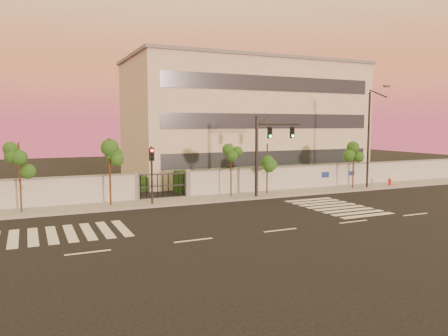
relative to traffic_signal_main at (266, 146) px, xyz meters
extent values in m
plane|color=black|center=(-4.57, -9.62, -4.01)|extent=(120.00, 120.00, 0.00)
cube|color=gray|center=(-4.57, 0.88, -3.93)|extent=(60.00, 3.00, 0.15)
cube|color=#ABADB2|center=(9.93, 2.38, -3.01)|extent=(31.00, 0.30, 2.00)
cube|color=slate|center=(9.93, 2.38, -1.95)|extent=(31.00, 0.36, 0.12)
cube|color=slate|center=(-9.57, 2.38, -2.91)|extent=(0.35, 0.35, 2.20)
cube|color=slate|center=(-5.57, 2.38, -2.91)|extent=(0.35, 0.35, 2.20)
cube|color=black|center=(4.43, 4.88, -3.11)|extent=(20.00, 2.00, 1.80)
cube|color=black|center=(-7.57, 7.38, -3.41)|extent=(6.00, 1.50, 1.20)
cube|color=beige|center=(4.43, 12.38, 1.99)|extent=(24.00, 12.00, 12.00)
cube|color=#262D38|center=(4.43, 6.36, -1.51)|extent=(22.00, 0.08, 1.40)
cube|color=#262D38|center=(4.43, 6.36, 1.99)|extent=(22.00, 0.08, 1.40)
cube|color=#262D38|center=(4.43, 6.36, 5.49)|extent=(22.00, 0.08, 1.40)
cube|color=slate|center=(4.43, 12.38, 8.09)|extent=(24.40, 12.40, 0.30)
cube|color=silver|center=(-17.67, -5.62, -4.00)|extent=(0.50, 4.00, 0.02)
cube|color=silver|center=(-16.77, -5.62, -4.00)|extent=(0.50, 4.00, 0.02)
cube|color=silver|center=(-15.87, -5.62, -4.00)|extent=(0.50, 4.00, 0.02)
cube|color=silver|center=(-14.97, -5.62, -4.00)|extent=(0.50, 4.00, 0.02)
cube|color=silver|center=(-14.07, -5.62, -4.00)|extent=(0.50, 4.00, 0.02)
cube|color=silver|center=(-13.17, -5.62, -4.00)|extent=(0.50, 4.00, 0.02)
cube|color=silver|center=(-12.27, -5.62, -4.00)|extent=(0.50, 4.00, 0.02)
cube|color=silver|center=(2.43, -8.62, -4.00)|extent=(4.00, 0.50, 0.02)
cube|color=silver|center=(2.43, -7.72, -4.00)|extent=(4.00, 0.50, 0.02)
cube|color=silver|center=(2.43, -6.82, -4.00)|extent=(4.00, 0.50, 0.02)
cube|color=silver|center=(2.43, -5.92, -4.00)|extent=(4.00, 0.50, 0.02)
cube|color=silver|center=(2.43, -5.02, -4.00)|extent=(4.00, 0.50, 0.02)
cube|color=silver|center=(2.43, -4.12, -4.00)|extent=(4.00, 0.50, 0.02)
cube|color=silver|center=(2.43, -3.22, -4.00)|extent=(4.00, 0.50, 0.02)
cube|color=silver|center=(2.43, -2.32, -4.00)|extent=(4.00, 0.50, 0.02)
cube|color=silver|center=(-14.57, -9.62, -4.00)|extent=(2.00, 0.15, 0.01)
cube|color=silver|center=(-9.57, -9.62, -4.00)|extent=(2.00, 0.15, 0.01)
cube|color=silver|center=(-4.57, -9.62, -4.00)|extent=(2.00, 0.15, 0.01)
cube|color=silver|center=(0.43, -9.62, -4.00)|extent=(2.00, 0.15, 0.01)
cube|color=silver|center=(5.43, -9.62, -4.00)|extent=(2.00, 0.15, 0.01)
cylinder|color=#382314|center=(-17.33, 0.92, -1.73)|extent=(0.12, 0.12, 4.56)
sphere|color=#164D18|center=(-17.33, 0.92, -0.36)|extent=(1.06, 1.06, 1.06)
sphere|color=#164D18|center=(-17.00, 1.11, -1.04)|extent=(0.81, 0.81, 0.81)
sphere|color=#164D18|center=(-17.62, 0.77, -0.81)|extent=(0.77, 0.77, 0.77)
cylinder|color=#382314|center=(-11.73, 0.93, -1.64)|extent=(0.13, 0.13, 4.74)
sphere|color=#164D18|center=(-11.73, 0.93, -0.21)|extent=(1.22, 1.22, 1.22)
sphere|color=#164D18|center=(-11.34, 1.16, -0.92)|extent=(0.93, 0.93, 0.93)
sphere|color=#164D18|center=(-12.06, 0.77, -0.69)|extent=(0.89, 0.89, 0.89)
cylinder|color=#382314|center=(-2.64, 0.71, -1.89)|extent=(0.11, 0.11, 4.24)
sphere|color=#164D18|center=(-2.64, 0.71, -0.61)|extent=(1.01, 1.01, 1.01)
sphere|color=#164D18|center=(-2.32, 0.89, -1.25)|extent=(0.77, 0.77, 0.77)
sphere|color=#164D18|center=(-2.91, 0.57, -1.04)|extent=(0.73, 0.73, 0.73)
cylinder|color=#382314|center=(0.60, 0.80, -1.92)|extent=(0.12, 0.12, 4.18)
sphere|color=#164D18|center=(0.60, 0.80, -0.66)|extent=(1.07, 1.07, 1.07)
sphere|color=#164D18|center=(0.94, 0.99, -1.29)|extent=(0.82, 0.82, 0.82)
sphere|color=#164D18|center=(0.31, 0.65, -1.08)|extent=(0.78, 0.78, 0.78)
cylinder|color=#382314|center=(9.11, 0.52, -2.01)|extent=(0.13, 0.13, 3.99)
sphere|color=#164D18|center=(9.11, 0.52, -0.81)|extent=(1.17, 1.17, 1.17)
sphere|color=#164D18|center=(9.48, 0.73, -1.41)|extent=(0.89, 0.89, 0.89)
sphere|color=#164D18|center=(8.79, 0.36, -1.21)|extent=(0.85, 0.85, 0.85)
cylinder|color=black|center=(-0.80, 0.01, -0.84)|extent=(0.25, 0.25, 6.34)
cylinder|color=black|center=(1.14, 0.01, 1.72)|extent=(3.89, 0.31, 0.16)
cube|color=black|center=(0.33, -0.04, 1.05)|extent=(0.36, 0.18, 0.92)
sphere|color=#0CF259|center=(0.33, -0.15, 0.77)|extent=(0.20, 0.20, 0.20)
cube|color=black|center=(2.37, -0.04, 1.05)|extent=(0.36, 0.18, 0.92)
sphere|color=#0CF259|center=(2.37, -0.15, 0.77)|extent=(0.20, 0.20, 0.20)
cylinder|color=black|center=(-8.99, 0.21, -1.92)|extent=(0.15, 0.15, 4.18)
cube|color=black|center=(-8.99, 0.16, -0.39)|extent=(0.32, 0.17, 0.84)
sphere|color=red|center=(-8.99, 0.05, -0.13)|extent=(0.19, 0.19, 0.19)
cylinder|color=black|center=(10.48, 0.25, 0.25)|extent=(0.19, 0.19, 8.51)
cylinder|color=black|center=(10.48, -0.70, 4.29)|extent=(0.11, 2.04, 0.83)
cube|color=#3F3F44|center=(10.48, -1.66, 4.83)|extent=(0.53, 0.27, 0.16)
cylinder|color=red|center=(13.25, 0.36, -3.74)|extent=(0.24, 0.24, 0.53)
cylinder|color=red|center=(13.25, 0.36, -3.42)|extent=(0.30, 0.30, 0.11)
sphere|color=red|center=(13.25, 0.36, -3.30)|extent=(0.19, 0.19, 0.19)
cylinder|color=red|center=(13.25, 0.36, -3.63)|extent=(0.30, 0.11, 0.11)
camera|label=1|loc=(-16.86, -29.39, 1.69)|focal=35.00mm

